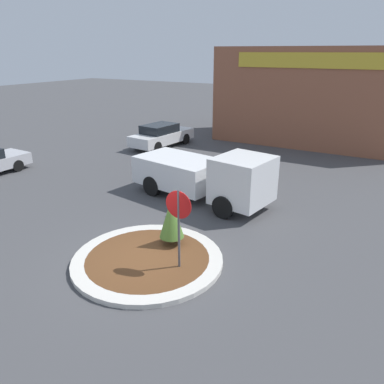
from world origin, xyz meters
name	(u,v)px	position (x,y,z in m)	size (l,w,h in m)	color
ground_plane	(148,262)	(0.00, 0.00, 0.00)	(120.00, 120.00, 0.00)	#474749
traffic_island	(148,259)	(0.00, 0.00, 0.08)	(4.60, 4.60, 0.15)	beige
stop_sign	(179,216)	(1.11, 0.05, 1.78)	(0.81, 0.07, 2.53)	#4C4C51
island_shrub	(171,218)	(0.17, 1.11, 1.07)	(0.79, 0.79, 1.57)	brown
utility_truck	(204,175)	(-0.91, 5.37, 1.11)	(6.44, 3.18, 2.22)	white
storefront_building	(313,96)	(0.25, 19.08, 3.17)	(12.42, 6.07, 6.33)	#93563D
parked_sedan_white	(162,135)	(-7.90, 12.41, 0.78)	(2.31, 4.96, 1.53)	silver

